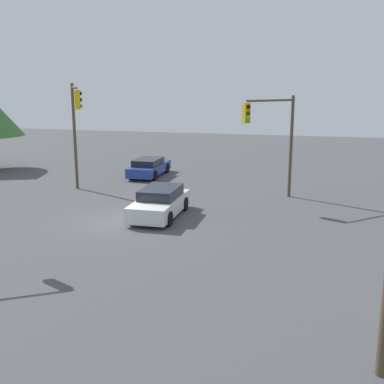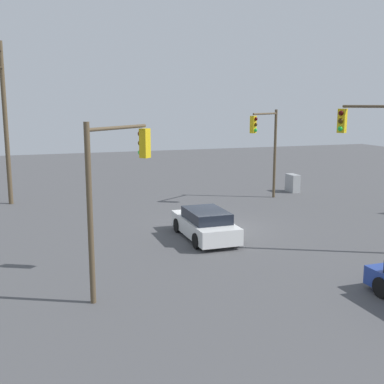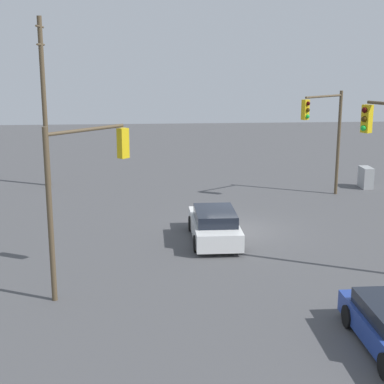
{
  "view_description": "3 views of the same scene",
  "coord_description": "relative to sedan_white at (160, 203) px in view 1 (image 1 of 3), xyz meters",
  "views": [
    {
      "loc": [
        20.42,
        8.25,
        6.46
      ],
      "look_at": [
        0.24,
        3.22,
        1.68
      ],
      "focal_mm": 45.0,
      "sensor_mm": 36.0,
      "label": 1
    },
    {
      "loc": [
        -21.82,
        8.83,
        6.3
      ],
      "look_at": [
        0.1,
        1.36,
        1.98
      ],
      "focal_mm": 45.0,
      "sensor_mm": 36.0,
      "label": 2
    },
    {
      "loc": [
        -25.4,
        3.98,
        8.05
      ],
      "look_at": [
        0.82,
        2.01,
        1.65
      ],
      "focal_mm": 55.0,
      "sensor_mm": 36.0,
      "label": 3
    }
  ],
  "objects": [
    {
      "name": "ground_plane",
      "position": [
        1.34,
        -1.2,
        -0.69
      ],
      "size": [
        80.0,
        80.0,
        0.0
      ],
      "primitive_type": "plane",
      "color": "#4C4C4F"
    },
    {
      "name": "sedan_white",
      "position": [
        0.0,
        0.0,
        0.0
      ],
      "size": [
        4.6,
        2.02,
        1.41
      ],
      "rotation": [
        0.0,
        0.0,
        -1.57
      ],
      "color": "silver",
      "rests_on": "ground_plane"
    },
    {
      "name": "traffic_signal_cross",
      "position": [
        -4.84,
        4.98,
        3.23
      ],
      "size": [
        2.5,
        2.6,
        5.73
      ],
      "rotation": [
        0.0,
        0.0,
        -0.81
      ],
      "color": "brown",
      "rests_on": "ground_plane"
    },
    {
      "name": "traffic_signal_main",
      "position": [
        -3.89,
        -6.3,
        3.62
      ],
      "size": [
        2.59,
        1.81,
        6.38
      ],
      "rotation": [
        0.0,
        0.0,
        0.57
      ],
      "color": "brown",
      "rests_on": "ground_plane"
    },
    {
      "name": "sedan_blue",
      "position": [
        -9.76,
        -3.92,
        -0.07
      ],
      "size": [
        4.58,
        1.94,
        1.25
      ],
      "rotation": [
        0.0,
        0.0,
        1.57
      ],
      "color": "#233D93",
      "rests_on": "ground_plane"
    }
  ]
}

